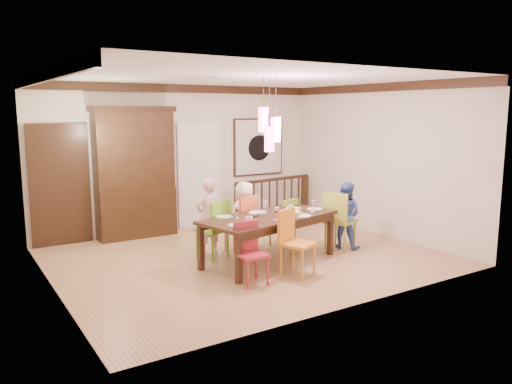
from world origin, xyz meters
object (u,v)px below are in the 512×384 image
chair_far_left (212,225)px  person_far_left (208,217)px  china_hutch (135,172)px  balustrade (273,199)px  chair_end_right (341,216)px  dining_table (269,221)px  person_end_right (345,215)px  person_far_mid (245,216)px

chair_far_left → person_far_left: bearing=-114.0°
china_hutch → balustrade: bearing=-6.7°
chair_end_right → balustrade: 2.42m
dining_table → person_end_right: (1.60, -0.01, -0.09)m
chair_far_left → china_hutch: bearing=-92.5°
dining_table → balustrade: 2.93m
person_far_left → person_far_mid: size_ratio=1.09×
person_far_left → person_end_right: person_far_left is taller
chair_far_left → person_far_mid: (0.71, 0.16, 0.04)m
person_far_left → person_end_right: (2.24, -0.88, -0.06)m
dining_table → person_end_right: 1.60m
chair_far_left → chair_end_right: bearing=143.6°
person_end_right → china_hutch: bearing=17.3°
chair_end_right → person_far_left: size_ratio=0.78×
china_hutch → chair_end_right: bearing=-45.5°
dining_table → person_far_left: (-0.64, 0.87, -0.02)m
china_hutch → dining_table: bearing=-65.8°
dining_table → person_far_mid: person_far_mid is taller
person_far_mid → china_hutch: bearing=-61.0°
dining_table → china_hutch: size_ratio=0.96×
chair_end_right → person_end_right: bearing=-100.5°
dining_table → person_far_left: size_ratio=1.83×
china_hutch → person_far_mid: size_ratio=2.08×
chair_far_left → person_end_right: person_end_right is taller
dining_table → chair_far_left: size_ratio=2.45×
person_far_left → person_end_right: bearing=148.6°
dining_table → chair_end_right: 1.48m
balustrade → chair_far_left: bearing=-152.0°
person_end_right → person_far_mid: bearing=32.7°
dining_table → person_far_left: bearing=114.4°
china_hutch → chair_far_left: bearing=-74.5°
balustrade → person_far_mid: bearing=-144.7°
chair_far_left → china_hutch: 2.23m
chair_end_right → china_hutch: china_hutch is taller
chair_far_left → person_end_right: bearing=145.0°
person_far_mid → balustrade: bearing=-142.2°
balustrade → person_end_right: (-0.11, -2.38, 0.09)m
balustrade → person_far_mid: person_far_mid is taller
chair_far_left → person_end_right: 2.36m
chair_far_left → balustrade: bearing=-162.3°
dining_table → balustrade: size_ratio=1.15×
chair_end_right → person_end_right: person_end_right is taller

